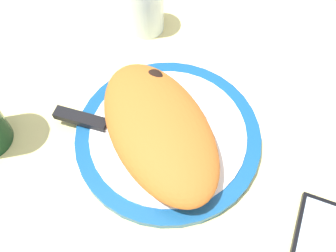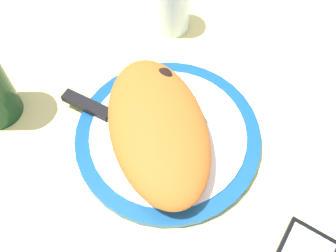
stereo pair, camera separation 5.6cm
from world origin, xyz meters
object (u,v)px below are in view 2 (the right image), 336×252
at_px(plate, 168,136).
at_px(knife, 104,113).
at_px(fork, 201,109).
at_px(water_glass, 172,9).
at_px(calzone, 159,129).

relative_size(plate, knife, 1.46).
relative_size(plate, fork, 1.82).
relative_size(knife, water_glass, 1.96).
bearing_deg(fork, water_glass, -17.18).
xyz_separation_m(calzone, knife, (0.08, 0.06, -0.02)).
relative_size(calzone, water_glass, 2.86).
relative_size(fork, water_glass, 1.58).
distance_m(calzone, water_glass, 0.26).
bearing_deg(calzone, knife, 34.33).
xyz_separation_m(fork, knife, (0.07, 0.14, 0.00)).
bearing_deg(calzone, fork, -80.52).
xyz_separation_m(fork, water_glass, (0.20, -0.06, 0.02)).
height_order(plate, fork, fork).
distance_m(knife, water_glass, 0.24).
bearing_deg(water_glass, calzone, 145.90).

